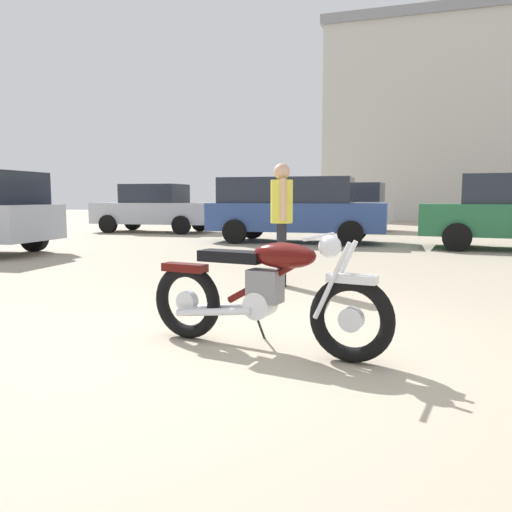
# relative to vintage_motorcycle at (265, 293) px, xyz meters

# --- Properties ---
(ground_plane) EXTENTS (80.00, 80.00, 0.00)m
(ground_plane) POSITION_rel_vintage_motorcycle_xyz_m (-0.11, 0.15, -0.45)
(ground_plane) COLOR tan
(vintage_motorcycle) EXTENTS (2.07, 0.68, 0.94)m
(vintage_motorcycle) POSITION_rel_vintage_motorcycle_xyz_m (0.00, 0.00, 0.00)
(vintage_motorcycle) COLOR black
(vintage_motorcycle) RESTS_ON ground_plane
(bystander) EXTENTS (0.30, 0.43, 1.66)m
(bystander) POSITION_rel_vintage_motorcycle_xyz_m (-0.67, 2.90, 0.57)
(bystander) COLOR black
(bystander) RESTS_ON ground_plane
(dark_sedan_left) EXTENTS (4.79, 2.17, 1.74)m
(dark_sedan_left) POSITION_rel_vintage_motorcycle_xyz_m (-2.23, 9.71, 0.49)
(dark_sedan_left) COLOR black
(dark_sedan_left) RESTS_ON ground_plane
(pale_sedan_back) EXTENTS (4.76, 2.10, 1.74)m
(pale_sedan_back) POSITION_rel_vintage_motorcycle_xyz_m (-2.27, 15.29, 0.49)
(pale_sedan_back) COLOR black
(pale_sedan_back) RESTS_ON ground_plane
(red_hatchback_near) EXTENTS (4.29, 2.11, 1.67)m
(red_hatchback_near) POSITION_rel_vintage_motorcycle_xyz_m (-7.85, 12.17, 0.38)
(red_hatchback_near) COLOR black
(red_hatchback_near) RESTS_ON ground_plane
(industrial_building) EXTENTS (18.41, 12.88, 10.45)m
(industrial_building) POSITION_rel_vintage_motorcycle_xyz_m (4.93, 29.34, 4.78)
(industrial_building) COLOR beige
(industrial_building) RESTS_ON ground_plane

